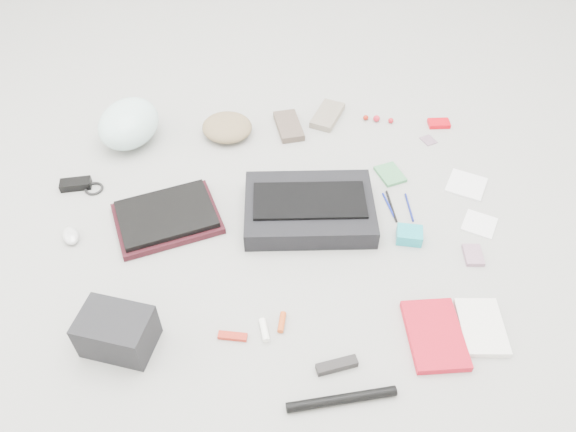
{
  "coord_description": "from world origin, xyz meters",
  "views": [
    {
      "loc": [
        -0.1,
        -1.32,
        1.46
      ],
      "look_at": [
        0.0,
        0.0,
        0.05
      ],
      "focal_mm": 35.0,
      "sensor_mm": 36.0,
      "label": 1
    }
  ],
  "objects": [
    {
      "name": "multitool",
      "position": [
        -0.2,
        -0.43,
        0.01
      ],
      "size": [
        0.09,
        0.04,
        0.01
      ],
      "primitive_type": "cube",
      "rotation": [
        0.0,
        0.0,
        -0.19
      ],
      "color": "#A32113",
      "rests_on": "ground_plane"
    },
    {
      "name": "pen_blue",
      "position": [
        0.37,
        0.07,
        0.0
      ],
      "size": [
        0.02,
        0.13,
        0.01
      ],
      "primitive_type": "cylinder",
      "rotation": [
        1.57,
        0.0,
        0.14
      ],
      "color": "#111FA3",
      "rests_on": "ground_plane"
    },
    {
      "name": "lollipop_c",
      "position": [
        0.48,
        0.55,
        0.01
      ],
      "size": [
        0.02,
        0.02,
        0.02
      ],
      "primitive_type": "sphere",
      "rotation": [
        0.0,
        0.0,
        -0.07
      ],
      "color": "#B31620",
      "rests_on": "ground_plane"
    },
    {
      "name": "lollipop_a",
      "position": [
        0.38,
        0.58,
        0.01
      ],
      "size": [
        0.03,
        0.03,
        0.02
      ],
      "primitive_type": "sphere",
      "rotation": [
        0.0,
        0.0,
        0.26
      ],
      "color": "#9E1B0D",
      "rests_on": "ground_plane"
    },
    {
      "name": "notepad",
      "position": [
        0.41,
        0.23,
        0.01
      ],
      "size": [
        0.11,
        0.13,
        0.01
      ],
      "primitive_type": "cube",
      "rotation": [
        0.0,
        0.0,
        0.3
      ],
      "color": "#408551",
      "rests_on": "ground_plane"
    },
    {
      "name": "toiletry_tube_white",
      "position": [
        -0.1,
        -0.42,
        0.01
      ],
      "size": [
        0.03,
        0.08,
        0.02
      ],
      "primitive_type": "cylinder",
      "rotation": [
        1.57,
        0.0,
        0.13
      ],
      "color": "white",
      "rests_on": "ground_plane"
    },
    {
      "name": "mitten_right",
      "position": [
        0.22,
        0.61,
        0.01
      ],
      "size": [
        0.17,
        0.21,
        0.03
      ],
      "primitive_type": "cube",
      "rotation": [
        0.0,
        0.0,
        -0.48
      ],
      "color": "gray",
      "rests_on": "ground_plane"
    },
    {
      "name": "stamp_sheet",
      "position": [
        0.61,
        0.43,
        0.0
      ],
      "size": [
        0.07,
        0.07,
        0.0
      ],
      "primitive_type": "cube",
      "rotation": [
        0.0,
        0.0,
        0.39
      ],
      "color": "gray",
      "rests_on": "ground_plane"
    },
    {
      "name": "mouse",
      "position": [
        -0.75,
        -0.0,
        0.02
      ],
      "size": [
        0.08,
        0.1,
        0.03
      ],
      "primitive_type": "ellipsoid",
      "rotation": [
        0.0,
        0.0,
        0.39
      ],
      "color": "silver",
      "rests_on": "ground_plane"
    },
    {
      "name": "altoids_tin",
      "position": [
        0.68,
        0.52,
        0.01
      ],
      "size": [
        0.09,
        0.06,
        0.02
      ],
      "primitive_type": "cube",
      "rotation": [
        0.0,
        0.0,
        -0.04
      ],
      "color": "red",
      "rests_on": "ground_plane"
    },
    {
      "name": "book_red",
      "position": [
        0.4,
        -0.48,
        0.01
      ],
      "size": [
        0.16,
        0.24,
        0.02
      ],
      "primitive_type": "cube",
      "rotation": [
        0.0,
        0.0,
        -0.01
      ],
      "color": "red",
      "rests_on": "ground_plane"
    },
    {
      "name": "lollipop_b",
      "position": [
        0.42,
        0.57,
        0.01
      ],
      "size": [
        0.03,
        0.03,
        0.03
      ],
      "primitive_type": "sphere",
      "rotation": [
        0.0,
        0.0,
        -0.16
      ],
      "color": "red",
      "rests_on": "ground_plane"
    },
    {
      "name": "book_white",
      "position": [
        0.55,
        -0.46,
        0.01
      ],
      "size": [
        0.15,
        0.2,
        0.02
      ],
      "primitive_type": "cube",
      "rotation": [
        0.0,
        0.0,
        -0.08
      ],
      "color": "silver",
      "rests_on": "ground_plane"
    },
    {
      "name": "bike_pump",
      "position": [
        0.09,
        -0.66,
        0.01
      ],
      "size": [
        0.31,
        0.05,
        0.03
      ],
      "primitive_type": "cylinder",
      "rotation": [
        0.0,
        1.57,
        0.09
      ],
      "color": "black",
      "rests_on": "ground_plane"
    },
    {
      "name": "napkin_top",
      "position": [
        0.69,
        0.15,
        0.0
      ],
      "size": [
        0.18,
        0.18,
        0.01
      ],
      "primitive_type": "cube",
      "rotation": [
        0.0,
        0.0,
        1.05
      ],
      "color": "white",
      "rests_on": "ground_plane"
    },
    {
      "name": "laptop",
      "position": [
        -0.42,
        0.06,
        0.04
      ],
      "size": [
        0.38,
        0.32,
        0.02
      ],
      "primitive_type": "cube",
      "rotation": [
        0.0,
        0.0,
        0.29
      ],
      "color": "black",
      "rests_on": "laptop_sleeve"
    },
    {
      "name": "pen_navy",
      "position": [
        0.44,
        0.05,
        0.0
      ],
      "size": [
        0.01,
        0.14,
        0.01
      ],
      "primitive_type": "cylinder",
      "rotation": [
        1.57,
        0.0,
        -0.02
      ],
      "color": "navy",
      "rests_on": "ground_plane"
    },
    {
      "name": "messenger_bag",
      "position": [
        0.08,
        0.04,
        0.04
      ],
      "size": [
        0.47,
        0.34,
        0.08
      ],
      "primitive_type": "cube",
      "rotation": [
        0.0,
        0.0,
        -0.05
      ],
      "color": "black",
      "rests_on": "ground_plane"
    },
    {
      "name": "card_deck",
      "position": [
        0.61,
        -0.19,
        0.01
      ],
      "size": [
        0.07,
        0.09,
        0.02
      ],
      "primitive_type": "cube",
      "rotation": [
        0.0,
        0.0,
        -0.09
      ],
      "color": "#A0758C",
      "rests_on": "ground_plane"
    },
    {
      "name": "accordion_wallet",
      "position": [
        0.41,
        -0.1,
        0.02
      ],
      "size": [
        0.1,
        0.09,
        0.04
      ],
      "primitive_type": "cube",
      "rotation": [
        0.0,
        0.0,
        -0.23
      ],
      "color": "#1DA6B4",
      "rests_on": "ground_plane"
    },
    {
      "name": "laptop_sleeve",
      "position": [
        -0.42,
        0.06,
        0.01
      ],
      "size": [
        0.41,
        0.35,
        0.02
      ],
      "primitive_type": "cube",
      "rotation": [
        0.0,
        0.0,
        0.29
      ],
      "color": "#350F15",
      "rests_on": "ground_plane"
    },
    {
      "name": "u_lock",
      "position": [
        0.1,
        -0.56,
        0.01
      ],
      "size": [
        0.12,
        0.05,
        0.02
      ],
      "primitive_type": "cube",
      "rotation": [
        0.0,
        0.0,
        0.19
      ],
      "color": "black",
      "rests_on": "ground_plane"
    },
    {
      "name": "pen_black",
      "position": [
        0.38,
        0.06,
        0.0
      ],
      "size": [
        0.01,
        0.16,
        0.01
      ],
      "primitive_type": "cylinder",
      "rotation": [
        1.57,
        0.0,
        0.03
      ],
      "color": "black",
      "rests_on": "ground_plane"
    },
    {
      "name": "beanie",
      "position": [
        -0.21,
        0.53,
        0.04
      ],
      "size": [
        0.27,
        0.26,
        0.07
      ],
      "primitive_type": "ellipsoid",
      "rotation": [
        0.0,
        0.0,
        -0.42
      ],
      "color": "olive",
      "rests_on": "ground_plane"
    },
    {
      "name": "mitten_left",
      "position": [
        0.05,
        0.55,
        0.01
      ],
      "size": [
        0.12,
        0.2,
        0.03
      ],
      "primitive_type": "cube",
      "rotation": [
        0.0,
        0.0,
        0.14
      ],
      "color": "brown",
      "rests_on": "ground_plane"
    },
    {
      "name": "bag_flap",
      "position": [
        0.08,
        0.04,
        0.08
      ],
      "size": [
        0.4,
        0.2,
        0.01
      ],
      "primitive_type": "cube",
      "rotation": [
        0.0,
        0.0,
        -0.05
      ],
      "color": "black",
      "rests_on": "messenger_bag"
    },
    {
      "name": "napkin_bottom",
      "position": [
        0.67,
        -0.05,
        0.0
      ],
      "size": [
        0.15,
        0.15,
        0.01
      ],
      "primitive_type": "cube",
      "rotation": [
        0.0,
        0.0,
        1.03
      ],
      "color": "white",
      "rests_on": "ground_plane"
    },
    {
      "name": "power_brick",
      "position": [
        -0.78,
        0.26,
        0.02
      ],
      "size": [
        0.12,
        0.06,
        0.03
      ],
      "primitive_type": "cube",
      "rotation": [
        0.0,
        0.0,
        0.09
      ],
      "color": "black",
      "rests_on": "ground_plane"
    },
    {
      "name": "toiletry_tube_orange",
      "position": [
        -0.05,
        -0.4,
        0.01
      ],
      "size": [
        0.03,
        0.07,
        0.02
      ],
      "primitive_type": "cylinder",
      "rotation": [
        1.57,
        0.0,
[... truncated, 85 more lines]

